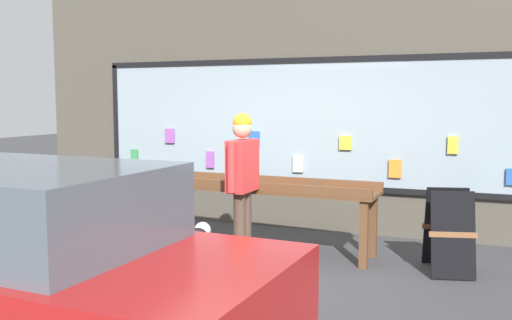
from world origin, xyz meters
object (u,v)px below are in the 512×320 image
Objects in this scene: sandwich_board_sign at (449,230)px; person_browsing at (242,175)px; display_table_main at (263,193)px; small_dog at (199,237)px.

person_browsing is at bearing 177.28° from sandwich_board_sign.
small_dog is (-0.52, -0.71, -0.45)m from display_table_main.
display_table_main is 4.86× the size of small_dog.
display_table_main is 0.99m from small_dog.
sandwich_board_sign is at bearing -2.02° from display_table_main.
display_table_main is at bearing 163.16° from sandwich_board_sign.
person_browsing is at bearing -93.61° from display_table_main.
sandwich_board_sign is (2.24, 0.48, -0.56)m from person_browsing.
sandwich_board_sign is at bearing -76.09° from person_browsing.
sandwich_board_sign is (2.21, -0.08, -0.27)m from display_table_main.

